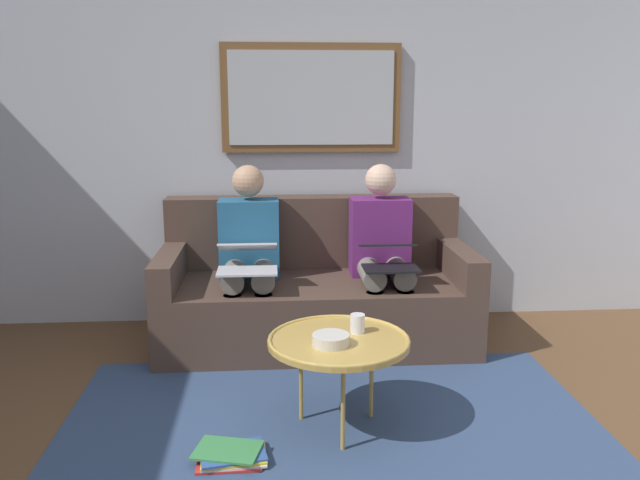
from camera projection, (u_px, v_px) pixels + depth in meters
wall_rear at (311, 135)px, 4.48m from camera, size 6.00×0.12×2.60m
area_rug at (333, 433)px, 3.05m from camera, size 2.60×1.80×0.01m
couch at (315, 292)px, 4.22m from camera, size 1.97×0.90×0.90m
framed_mirror at (311, 98)px, 4.33m from camera, size 1.20×0.05×0.72m
coffee_table at (339, 342)px, 3.00m from camera, size 0.66×0.66×0.46m
cup at (358, 323)px, 3.08m from camera, size 0.07×0.07×0.09m
bowl at (331, 340)px, 2.92m from camera, size 0.17×0.17×0.05m
person_left at (382, 249)px, 4.12m from camera, size 0.38×0.58×1.14m
laptop_black at (389, 255)px, 3.87m from camera, size 0.32×0.34×0.14m
person_right at (249, 251)px, 4.06m from camera, size 0.38×0.58×1.14m
laptop_silver at (248, 257)px, 3.82m from camera, size 0.35×0.37×0.16m
magazine_stack at (231, 455)px, 2.81m from camera, size 0.34×0.26×0.05m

